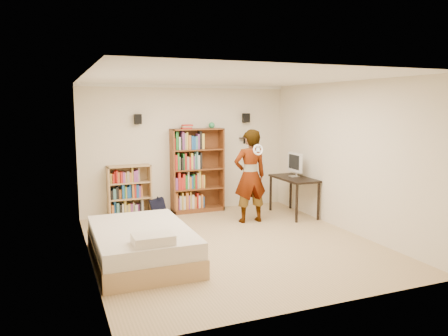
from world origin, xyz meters
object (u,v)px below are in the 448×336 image
Objects in this scene: low_bookshelf at (130,192)px; tall_bookshelf at (197,170)px; computer_desk at (293,196)px; person at (250,176)px; daybed at (142,240)px.

tall_bookshelf is at bearing -0.11° from low_bookshelf.
person is (-1.08, -0.15, 0.51)m from computer_desk.
computer_desk is 0.56× the size of daybed.
tall_bookshelf reaches higher than low_bookshelf.
low_bookshelf is at bearing -27.69° from person.
daybed is at bearing 31.65° from person.
person reaches higher than low_bookshelf.
low_bookshelf is 3.38m from computer_desk.
tall_bookshelf is at bearing 56.20° from daybed.
person is at bearing -29.42° from low_bookshelf.
computer_desk is at bearing -30.87° from tall_bookshelf.
tall_bookshelf reaches higher than computer_desk.
person is (0.68, -1.20, 0.02)m from tall_bookshelf.
tall_bookshelf is 1.53× the size of computer_desk.
low_bookshelf is at bearing 161.85° from computer_desk.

